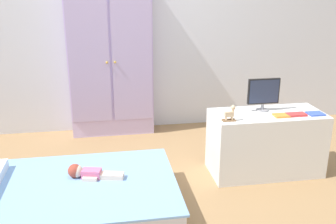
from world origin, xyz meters
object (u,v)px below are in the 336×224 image
Objects in this scene: tv_monitor at (264,93)px; rocking_horse_toy at (230,114)px; bed at (64,202)px; doll at (85,172)px; book_blue at (315,114)px; book_red at (296,114)px; tv_stand at (265,143)px; wardrobe at (111,60)px; book_orange at (281,116)px.

tv_monitor reaches higher than rocking_horse_toy.
bed is 1.76m from tv_monitor.
book_blue is (1.83, 0.23, 0.25)m from doll.
book_red is (1.67, 0.23, 0.25)m from doll.
doll is at bearing 31.50° from bed.
doll is 1.87m from book_blue.
book_red is at bearing 180.00° from book_blue.
book_blue is (0.73, 0.03, -0.05)m from rocking_horse_toy.
doll is 3.12× the size of rocking_horse_toy.
book_red is 0.17m from book_blue.
tv_monitor reaches higher than book_blue.
tv_monitor is at bearing 15.29° from doll.
rocking_horse_toy reaches higher than tv_stand.
doll is 0.25× the size of wardrobe.
doll is 1.58m from book_orange.
book_orange is at bearing 4.41° from rocking_horse_toy.
doll is 1.16m from rocking_horse_toy.
tv_monitor is at bearing 156.60° from book_blue.
tv_stand is 5.91× the size of book_red.
wardrobe reaches higher than book_red.
bed is at bearing -167.04° from rocking_horse_toy.
rocking_horse_toy reaches higher than doll.
wardrobe reaches higher than book_orange.
tv_monitor is 0.41m from rocking_horse_toy.
tv_monitor is 0.45m from book_blue.
doll is 3.35× the size of book_orange.
book_blue is (0.17, 0.00, -0.00)m from book_red.
doll is at bearing -172.86° from book_blue.
book_red is at bearing 7.85° from doll.
wardrobe reaches higher than tv_stand.
tv_stand is 7.36× the size of rocking_horse_toy.
rocking_horse_toy is 0.57m from book_red.
rocking_horse_toy reaches higher than book_red.
tv_monitor is 2.18× the size of rocking_horse_toy.
book_red is (0.56, 0.03, -0.05)m from rocking_horse_toy.
bed is at bearing -163.02° from tv_monitor.
wardrobe is (0.39, 1.55, 0.67)m from bed.
doll is 2.51× the size of book_red.
tv_monitor is at bearing 30.01° from rocking_horse_toy.
bed is 2.05m from book_blue.
wardrobe is 1.81m from book_orange.
wardrobe reaches higher than tv_monitor.
wardrobe is 1.76m from tv_stand.
book_red reaches higher than bed.
rocking_horse_toy is at bearing -175.59° from book_orange.
rocking_horse_toy reaches higher than book_blue.
tv_stand is (1.62, 0.42, 0.14)m from bed.
bed is 1.69× the size of tv_stand.
tv_stand reaches higher than doll.
doll is 3.02× the size of book_blue.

